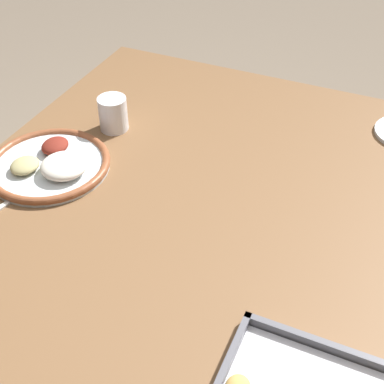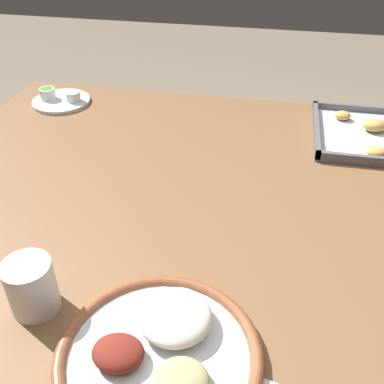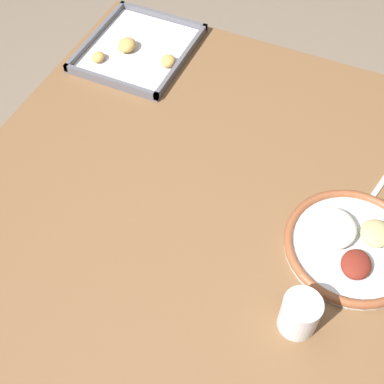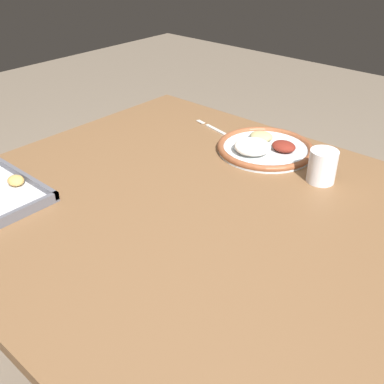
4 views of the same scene
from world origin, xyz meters
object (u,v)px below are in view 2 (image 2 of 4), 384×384
object	(u,v)px
saucer_plate	(60,99)
dinner_plate	(160,351)
baking_tray	(379,136)
drinking_cup	(31,286)

from	to	relation	value
saucer_plate	dinner_plate	bearing A→B (deg)	-56.96
dinner_plate	baking_tray	bearing A→B (deg)	61.55
drinking_cup	dinner_plate	bearing A→B (deg)	-13.32
drinking_cup	baking_tray	bearing A→B (deg)	47.89
dinner_plate	baking_tray	size ratio (longest dim) A/B	0.88
dinner_plate	saucer_plate	world-z (taller)	dinner_plate
saucer_plate	drinking_cup	distance (m)	0.78
baking_tray	drinking_cup	bearing A→B (deg)	-132.11
baking_tray	dinner_plate	bearing A→B (deg)	-118.45
saucer_plate	baking_tray	xyz separation A→B (m)	(0.90, -0.05, -0.00)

